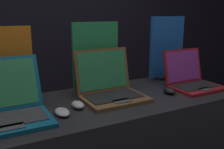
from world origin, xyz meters
name	(u,v)px	position (x,y,z in m)	size (l,w,h in m)	color
wall_back	(43,10)	(0.00, 1.83, 1.40)	(8.00, 0.05, 2.80)	black
laptop_front	(6,106)	(-0.60, 0.30, 0.94)	(0.39, 0.39, 0.28)	#0F5170
mouse_front	(62,112)	(-0.34, 0.22, 0.89)	(0.07, 0.12, 0.03)	#B2B2B7
laptop_middle	(110,87)	(0.00, 0.35, 0.94)	(0.36, 0.33, 0.28)	brown
mouse_middle	(78,105)	(-0.24, 0.27, 0.89)	(0.06, 0.10, 0.04)	#B2B2B7
promo_stand_middle	(96,58)	(0.00, 0.55, 1.09)	(0.32, 0.07, 0.44)	black
laptop_back	(191,79)	(0.59, 0.27, 0.94)	(0.32, 0.30, 0.25)	maroon
mouse_back	(169,91)	(0.36, 0.23, 0.90)	(0.06, 0.10, 0.04)	black
promo_stand_back	(167,50)	(0.59, 0.54, 1.10)	(0.30, 0.07, 0.47)	black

